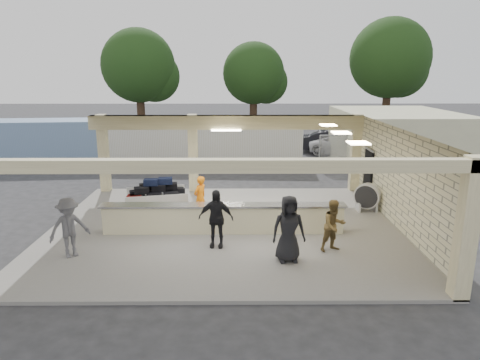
{
  "coord_description": "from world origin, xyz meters",
  "views": [
    {
      "loc": [
        0.46,
        -14.09,
        5.38
      ],
      "look_at": [
        0.57,
        1.0,
        1.53
      ],
      "focal_mm": 32.0,
      "sensor_mm": 36.0,
      "label": 1
    }
  ],
  "objects_px": {
    "baggage_handler": "(200,198)",
    "passenger_c": "(69,228)",
    "baggage_counter": "(223,218)",
    "container_white": "(204,144)",
    "passenger_a": "(334,226)",
    "passenger_d": "(289,229)",
    "passenger_b": "(216,218)",
    "luggage_cart": "(156,194)",
    "car_white_a": "(345,145)",
    "car_white_b": "(391,143)",
    "container_blue": "(38,143)",
    "car_dark": "(335,142)",
    "drum_fan": "(367,196)"
  },
  "relations": [
    {
      "from": "passenger_a",
      "to": "car_white_b",
      "type": "xyz_separation_m",
      "value": [
        7.54,
        16.5,
        -0.21
      ]
    },
    {
      "from": "baggage_handler",
      "to": "passenger_d",
      "type": "distance_m",
      "value": 4.53
    },
    {
      "from": "passenger_b",
      "to": "car_dark",
      "type": "height_order",
      "value": "passenger_b"
    },
    {
      "from": "passenger_a",
      "to": "passenger_d",
      "type": "xyz_separation_m",
      "value": [
        -1.44,
        -0.68,
        0.16
      ]
    },
    {
      "from": "luggage_cart",
      "to": "passenger_b",
      "type": "xyz_separation_m",
      "value": [
        2.46,
        -3.34,
        0.2
      ]
    },
    {
      "from": "baggage_counter",
      "to": "car_white_a",
      "type": "distance_m",
      "value": 16.05
    },
    {
      "from": "passenger_d",
      "to": "car_white_a",
      "type": "xyz_separation_m",
      "value": [
        5.68,
        16.39,
        -0.42
      ]
    },
    {
      "from": "car_white_b",
      "to": "container_blue",
      "type": "bearing_deg",
      "value": 99.34
    },
    {
      "from": "passenger_b",
      "to": "car_dark",
      "type": "bearing_deg",
      "value": 71.05
    },
    {
      "from": "car_dark",
      "to": "passenger_c",
      "type": "bearing_deg",
      "value": 155.38
    },
    {
      "from": "baggage_counter",
      "to": "luggage_cart",
      "type": "bearing_deg",
      "value": 141.21
    },
    {
      "from": "passenger_a",
      "to": "passenger_b",
      "type": "bearing_deg",
      "value": 152.92
    },
    {
      "from": "passenger_a",
      "to": "container_white",
      "type": "distance_m",
      "value": 13.62
    },
    {
      "from": "car_white_b",
      "to": "luggage_cart",
      "type": "bearing_deg",
      "value": 133.34
    },
    {
      "from": "passenger_a",
      "to": "car_white_b",
      "type": "height_order",
      "value": "passenger_a"
    },
    {
      "from": "baggage_counter",
      "to": "baggage_handler",
      "type": "bearing_deg",
      "value": 123.99
    },
    {
      "from": "drum_fan",
      "to": "car_white_a",
      "type": "xyz_separation_m",
      "value": [
        2.1,
        11.92,
        -0.05
      ]
    },
    {
      "from": "baggage_counter",
      "to": "baggage_handler",
      "type": "height_order",
      "value": "baggage_handler"
    },
    {
      "from": "drum_fan",
      "to": "passenger_d",
      "type": "xyz_separation_m",
      "value": [
        -3.58,
        -4.46,
        0.38
      ]
    },
    {
      "from": "passenger_b",
      "to": "car_white_b",
      "type": "xyz_separation_m",
      "value": [
        11.09,
        16.15,
        -0.32
      ]
    },
    {
      "from": "baggage_counter",
      "to": "container_white",
      "type": "height_order",
      "value": "container_white"
    },
    {
      "from": "container_white",
      "to": "passenger_b",
      "type": "bearing_deg",
      "value": -80.87
    },
    {
      "from": "container_white",
      "to": "car_white_a",
      "type": "bearing_deg",
      "value": 21.29
    },
    {
      "from": "passenger_d",
      "to": "car_white_a",
      "type": "bearing_deg",
      "value": 64.7
    },
    {
      "from": "passenger_b",
      "to": "container_white",
      "type": "height_order",
      "value": "container_white"
    },
    {
      "from": "baggage_handler",
      "to": "passenger_a",
      "type": "height_order",
      "value": "baggage_handler"
    },
    {
      "from": "passenger_c",
      "to": "car_white_b",
      "type": "bearing_deg",
      "value": 10.62
    },
    {
      "from": "baggage_counter",
      "to": "drum_fan",
      "type": "xyz_separation_m",
      "value": [
        5.5,
        2.21,
        0.1
      ]
    },
    {
      "from": "passenger_c",
      "to": "container_blue",
      "type": "bearing_deg",
      "value": 80.19
    },
    {
      "from": "baggage_counter",
      "to": "drum_fan",
      "type": "distance_m",
      "value": 5.93
    },
    {
      "from": "car_white_a",
      "to": "car_dark",
      "type": "bearing_deg",
      "value": 47.91
    },
    {
      "from": "baggage_handler",
      "to": "passenger_c",
      "type": "relative_size",
      "value": 0.91
    },
    {
      "from": "passenger_a",
      "to": "passenger_d",
      "type": "height_order",
      "value": "passenger_d"
    },
    {
      "from": "baggage_counter",
      "to": "container_white",
      "type": "distance_m",
      "value": 11.26
    },
    {
      "from": "passenger_a",
      "to": "car_dark",
      "type": "distance_m",
      "value": 17.05
    },
    {
      "from": "car_white_b",
      "to": "container_blue",
      "type": "distance_m",
      "value": 22.44
    },
    {
      "from": "car_white_a",
      "to": "passenger_d",
      "type": "bearing_deg",
      "value": -177.59
    },
    {
      "from": "passenger_a",
      "to": "car_dark",
      "type": "relative_size",
      "value": 0.35
    },
    {
      "from": "passenger_d",
      "to": "passenger_b",
      "type": "bearing_deg",
      "value": 147.61
    },
    {
      "from": "luggage_cart",
      "to": "car_white_b",
      "type": "height_order",
      "value": "luggage_cart"
    },
    {
      "from": "luggage_cart",
      "to": "car_white_a",
      "type": "relative_size",
      "value": 0.56
    },
    {
      "from": "passenger_d",
      "to": "car_dark",
      "type": "xyz_separation_m",
      "value": [
        5.23,
        17.3,
        -0.31
      ]
    },
    {
      "from": "drum_fan",
      "to": "car_white_a",
      "type": "height_order",
      "value": "car_white_a"
    },
    {
      "from": "luggage_cart",
      "to": "baggage_handler",
      "type": "height_order",
      "value": "baggage_handler"
    },
    {
      "from": "drum_fan",
      "to": "car_white_b",
      "type": "distance_m",
      "value": 13.82
    },
    {
      "from": "passenger_b",
      "to": "container_blue",
      "type": "bearing_deg",
      "value": 136.77
    },
    {
      "from": "container_blue",
      "to": "luggage_cart",
      "type": "bearing_deg",
      "value": -52.1
    },
    {
      "from": "luggage_cart",
      "to": "passenger_b",
      "type": "height_order",
      "value": "passenger_b"
    },
    {
      "from": "baggage_counter",
      "to": "passenger_d",
      "type": "distance_m",
      "value": 3.0
    },
    {
      "from": "drum_fan",
      "to": "container_white",
      "type": "height_order",
      "value": "container_white"
    }
  ]
}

